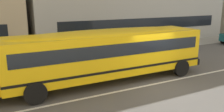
# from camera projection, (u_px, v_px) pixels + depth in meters

# --- Properties ---
(ground_plane) EXTENTS (400.00, 400.00, 0.00)m
(ground_plane) POSITION_uv_depth(u_px,v_px,m) (156.00, 84.00, 11.89)
(ground_plane) COLOR #54514F
(sidewalk_far) EXTENTS (120.00, 3.00, 0.01)m
(sidewalk_far) POSITION_uv_depth(u_px,v_px,m) (95.00, 53.00, 18.67)
(sidewalk_far) COLOR gray
(sidewalk_far) RESTS_ON ground_plane
(lane_centreline) EXTENTS (110.00, 0.16, 0.01)m
(lane_centreline) POSITION_uv_depth(u_px,v_px,m) (156.00, 84.00, 11.89)
(lane_centreline) COLOR silver
(lane_centreline) RESTS_ON ground_plane
(school_bus) EXTENTS (12.12, 2.90, 2.71)m
(school_bus) POSITION_uv_depth(u_px,v_px,m) (105.00, 51.00, 11.87)
(school_bus) COLOR yellow
(school_bus) RESTS_ON ground_plane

